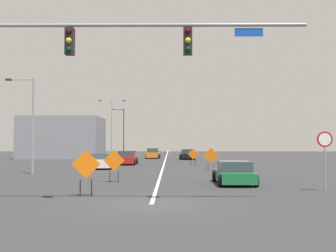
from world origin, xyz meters
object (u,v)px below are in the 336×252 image
stop_sign (325,149)px  car_red_distant (127,158)px  street_lamp_far_right (123,129)px  car_black_far (187,154)px  construction_sign_right_shoulder (86,167)px  car_green_near (234,173)px  street_lamp_mid_right (112,123)px  street_lamp_near_right (31,120)px  traffic_signal_assembly (70,59)px  construction_sign_median_near (211,156)px  construction_sign_left_shoulder (114,162)px  car_white_mid (101,161)px  car_orange_approaching (153,154)px  construction_sign_right_lane (193,155)px

stop_sign → car_red_distant: 26.24m
street_lamp_far_right → car_black_far: bearing=-59.1°
construction_sign_right_shoulder → stop_sign: bearing=8.8°
street_lamp_far_right → car_green_near: (12.61, -51.59, -4.20)m
street_lamp_far_right → street_lamp_mid_right: street_lamp_mid_right is taller
street_lamp_near_right → car_red_distant: street_lamp_near_right is taller
traffic_signal_assembly → construction_sign_median_near: bearing=68.4°
car_black_far → construction_sign_median_near: bearing=-86.9°
stop_sign → street_lamp_far_right: 57.51m
car_black_far → construction_sign_left_shoulder: bearing=-100.1°
stop_sign → car_white_mid: stop_sign is taller
traffic_signal_assembly → car_red_distant: (-0.78, 27.18, -4.92)m
street_lamp_mid_right → car_orange_approaching: bearing=-23.9°
street_lamp_near_right → car_white_mid: 8.51m
construction_sign_left_shoulder → construction_sign_right_lane: bearing=71.6°
car_red_distant → car_green_near: car_red_distant is taller
construction_sign_median_near → car_orange_approaching: construction_sign_median_near is taller
car_red_distant → car_green_near: size_ratio=0.95×
traffic_signal_assembly → car_red_distant: bearing=91.6°
construction_sign_right_shoulder → construction_sign_median_near: construction_sign_right_shoulder is taller
car_green_near → street_lamp_far_right: bearing=103.7°
street_lamp_far_right → construction_sign_right_shoulder: 57.12m
stop_sign → construction_sign_right_shoulder: bearing=-171.2°
stop_sign → construction_sign_right_shoulder: 11.35m
construction_sign_median_near → construction_sign_right_lane: bearing=99.4°
street_lamp_far_right → car_white_mid: bearing=-85.9°
traffic_signal_assembly → street_lamp_mid_right: street_lamp_mid_right is taller
car_green_near → traffic_signal_assembly: bearing=-135.4°
traffic_signal_assembly → car_white_mid: traffic_signal_assembly is taller
traffic_signal_assembly → construction_sign_left_shoulder: traffic_signal_assembly is taller
street_lamp_far_right → construction_sign_median_near: street_lamp_far_right is taller
construction_sign_left_shoulder → car_red_distant: (-1.30, 18.81, -0.51)m
construction_sign_right_shoulder → car_orange_approaching: 41.25m
car_white_mid → car_red_distant: bearing=76.2°
street_lamp_mid_right → street_lamp_far_right: bearing=89.0°
construction_sign_left_shoulder → car_black_far: 32.25m
stop_sign → car_white_mid: 21.69m
car_red_distant → car_orange_approaching: size_ratio=0.95×
construction_sign_median_near → car_orange_approaching: size_ratio=0.45×
car_white_mid → car_green_near: (9.89, -13.28, -0.04)m
street_lamp_mid_right → construction_sign_right_lane: bearing=-61.2°
car_white_mid → car_red_distant: size_ratio=1.07×
stop_sign → construction_sign_right_shoulder: size_ratio=1.42×
street_lamp_mid_right → construction_sign_right_shoulder: size_ratio=4.43×
street_lamp_near_right → car_orange_approaching: size_ratio=1.71×
street_lamp_near_right → construction_sign_left_shoulder: bearing=-38.9°
stop_sign → car_white_mid: size_ratio=0.68×
street_lamp_mid_right → construction_sign_median_near: (12.66, -27.81, -4.17)m
construction_sign_median_near → car_orange_approaching: bearing=103.7°
street_lamp_near_right → car_white_mid: (4.15, 6.61, -3.38)m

